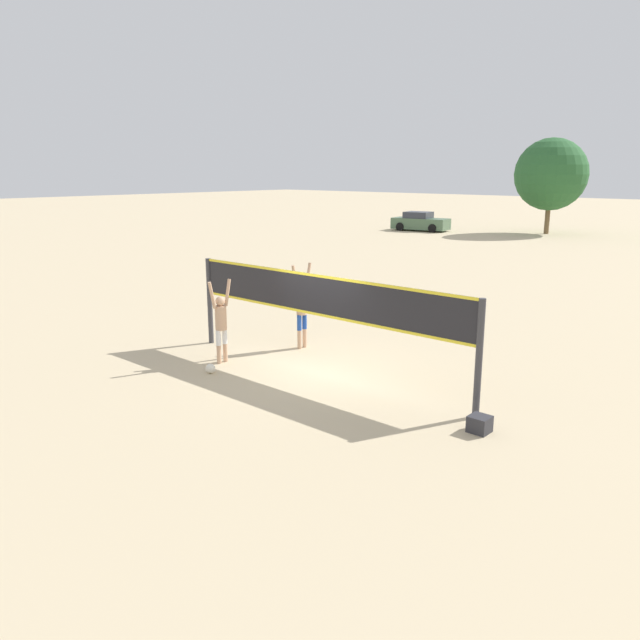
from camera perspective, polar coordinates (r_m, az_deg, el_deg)
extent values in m
plane|color=#C6B28C|center=(14.55, 0.00, -4.89)|extent=(200.00, 200.00, 0.00)
cylinder|color=#38383D|center=(17.06, -10.05, 1.70)|extent=(0.14, 0.14, 2.32)
cylinder|color=#38383D|center=(12.05, 14.32, -3.48)|extent=(0.14, 0.14, 2.32)
cube|color=black|center=(14.07, 0.00, 2.25)|extent=(7.83, 0.02, 0.95)
cube|color=yellow|center=(13.99, 0.00, 4.04)|extent=(7.83, 0.03, 0.06)
cube|color=yellow|center=(14.17, 0.00, 0.49)|extent=(7.83, 0.03, 0.06)
cylinder|color=tan|center=(15.41, -9.22, -3.11)|extent=(0.11, 0.11, 0.46)
cylinder|color=white|center=(15.29, -9.28, -1.62)|extent=(0.12, 0.12, 0.38)
cylinder|color=tan|center=(15.53, -8.65, -2.96)|extent=(0.11, 0.11, 0.46)
cylinder|color=white|center=(15.41, -8.70, -1.47)|extent=(0.12, 0.12, 0.38)
cylinder|color=tan|center=(15.24, -9.06, 0.21)|extent=(0.28, 0.28, 0.59)
sphere|color=tan|center=(15.15, -9.11, 1.71)|extent=(0.23, 0.23, 0.23)
cylinder|color=tan|center=(14.97, -9.84, 2.24)|extent=(0.08, 0.22, 0.66)
cylinder|color=tan|center=(15.26, -8.45, 2.51)|extent=(0.08, 0.22, 0.66)
cylinder|color=tan|center=(16.59, -1.42, -1.65)|extent=(0.11, 0.11, 0.50)
cylinder|color=#1E47A5|center=(16.48, -1.43, -0.11)|extent=(0.12, 0.12, 0.41)
cylinder|color=tan|center=(16.45, -1.89, -1.78)|extent=(0.11, 0.11, 0.50)
cylinder|color=#1E47A5|center=(16.34, -1.91, -0.24)|extent=(0.12, 0.12, 0.41)
cylinder|color=tan|center=(16.29, -1.68, 1.64)|extent=(0.28, 0.28, 0.65)
sphere|color=tan|center=(16.20, -1.69, 3.20)|extent=(0.25, 0.25, 0.25)
cylinder|color=tan|center=(16.34, -1.10, 4.00)|extent=(0.08, 0.23, 0.73)
cylinder|color=tan|center=(15.99, -2.30, 3.78)|extent=(0.08, 0.23, 0.73)
sphere|color=silver|center=(14.74, -9.98, -4.39)|extent=(0.23, 0.23, 0.23)
cube|color=#2D2D33|center=(11.72, 14.39, -9.20)|extent=(0.37, 0.35, 0.30)
cube|color=#4C6B4C|center=(49.59, 9.18, 8.69)|extent=(4.55, 2.46, 0.84)
cube|color=#2D333D|center=(49.63, 8.98, 9.47)|extent=(2.18, 1.92, 0.48)
cylinder|color=black|center=(49.88, 10.98, 8.38)|extent=(0.67, 0.32, 0.64)
cylinder|color=black|center=(48.33, 10.25, 8.25)|extent=(0.67, 0.32, 0.64)
cylinder|color=black|center=(50.91, 8.15, 8.59)|extent=(0.67, 0.32, 0.64)
cylinder|color=black|center=(49.39, 7.34, 8.47)|extent=(0.67, 0.32, 0.64)
cylinder|color=brown|center=(49.49, 20.09, 9.07)|extent=(0.35, 0.35, 2.87)
sphere|color=#285B2D|center=(49.39, 20.37, 12.38)|extent=(5.20, 5.20, 5.20)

